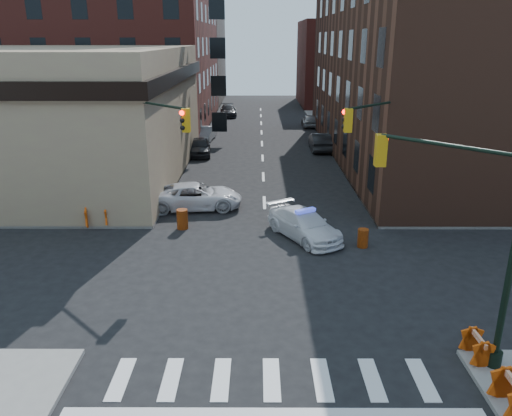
{
  "coord_description": "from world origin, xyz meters",
  "views": [
    {
      "loc": [
        -0.42,
        -19.2,
        9.66
      ],
      "look_at": [
        -0.49,
        2.56,
        2.2
      ],
      "focal_mm": 35.0,
      "sensor_mm": 36.0,
      "label": 1
    }
  ],
  "objects_px": {
    "parked_car_wnear": "(200,147)",
    "barrel_road": "(363,238)",
    "parked_car_enear": "(320,142)",
    "pedestrian_b": "(43,199)",
    "barricade_nw_a": "(147,209)",
    "police_car": "(304,225)",
    "pedestrian_a": "(66,207)",
    "pickup": "(196,196)",
    "barricade_se_a": "(477,347)",
    "parked_car_wfar": "(206,133)",
    "barrel_bank": "(182,219)"
  },
  "relations": [
    {
      "from": "parked_car_wnear",
      "to": "barrel_road",
      "type": "distance_m",
      "value": 22.31
    },
    {
      "from": "parked_car_enear",
      "to": "barrel_road",
      "type": "height_order",
      "value": "parked_car_enear"
    },
    {
      "from": "pedestrian_b",
      "to": "barricade_nw_a",
      "type": "xyz_separation_m",
      "value": [
        5.95,
        -0.49,
        -0.44
      ]
    },
    {
      "from": "pedestrian_b",
      "to": "police_car",
      "type": "bearing_deg",
      "value": -23.04
    },
    {
      "from": "barrel_road",
      "to": "barricade_nw_a",
      "type": "distance_m",
      "value": 12.0
    },
    {
      "from": "parked_car_wnear",
      "to": "barrel_road",
      "type": "xyz_separation_m",
      "value": [
        10.08,
        -19.91,
        -0.29
      ]
    },
    {
      "from": "pedestrian_a",
      "to": "barricade_nw_a",
      "type": "bearing_deg",
      "value": 54.15
    },
    {
      "from": "pickup",
      "to": "pedestrian_b",
      "type": "bearing_deg",
      "value": 92.41
    },
    {
      "from": "barricade_se_a",
      "to": "barricade_nw_a",
      "type": "height_order",
      "value": "barricade_se_a"
    },
    {
      "from": "police_car",
      "to": "parked_car_wnear",
      "type": "bearing_deg",
      "value": 81.16
    },
    {
      "from": "parked_car_wfar",
      "to": "police_car",
      "type": "bearing_deg",
      "value": -68.08
    },
    {
      "from": "pedestrian_b",
      "to": "barrel_road",
      "type": "distance_m",
      "value": 17.84
    },
    {
      "from": "barrel_road",
      "to": "barrel_bank",
      "type": "distance_m",
      "value": 9.42
    },
    {
      "from": "pickup",
      "to": "parked_car_enear",
      "type": "distance_m",
      "value": 18.66
    },
    {
      "from": "parked_car_wfar",
      "to": "pedestrian_a",
      "type": "bearing_deg",
      "value": -96.88
    },
    {
      "from": "pedestrian_a",
      "to": "barrel_road",
      "type": "xyz_separation_m",
      "value": [
        15.44,
        -2.98,
        -0.56
      ]
    },
    {
      "from": "barrel_road",
      "to": "barrel_bank",
      "type": "relative_size",
      "value": 0.87
    },
    {
      "from": "police_car",
      "to": "barrel_road",
      "type": "bearing_deg",
      "value": -53.45
    },
    {
      "from": "parked_car_wnear",
      "to": "pedestrian_b",
      "type": "xyz_separation_m",
      "value": [
        -7.18,
        -15.45,
        0.24
      ]
    },
    {
      "from": "pickup",
      "to": "pedestrian_b",
      "type": "height_order",
      "value": "pedestrian_b"
    },
    {
      "from": "barricade_nw_a",
      "to": "barrel_road",
      "type": "bearing_deg",
      "value": -25.27
    },
    {
      "from": "police_car",
      "to": "parked_car_wfar",
      "type": "xyz_separation_m",
      "value": [
        -7.44,
        25.47,
        -0.05
      ]
    },
    {
      "from": "barrel_bank",
      "to": "parked_car_wfar",
      "type": "bearing_deg",
      "value": 92.57
    },
    {
      "from": "pedestrian_b",
      "to": "barricade_nw_a",
      "type": "bearing_deg",
      "value": -15.0
    },
    {
      "from": "police_car",
      "to": "parked_car_enear",
      "type": "distance_m",
      "value": 21.01
    },
    {
      "from": "police_car",
      "to": "barrel_road",
      "type": "height_order",
      "value": "police_car"
    },
    {
      "from": "barrel_bank",
      "to": "parked_car_wnear",
      "type": "bearing_deg",
      "value": 93.21
    },
    {
      "from": "police_car",
      "to": "pedestrian_b",
      "type": "height_order",
      "value": "pedestrian_b"
    },
    {
      "from": "pedestrian_a",
      "to": "barrel_road",
      "type": "relative_size",
      "value": 1.9
    },
    {
      "from": "pedestrian_a",
      "to": "parked_car_wfar",
      "type": "bearing_deg",
      "value": 118.08
    },
    {
      "from": "pickup",
      "to": "barrel_bank",
      "type": "distance_m",
      "value": 3.35
    },
    {
      "from": "parked_car_wfar",
      "to": "barrel_road",
      "type": "relative_size",
      "value": 4.35
    },
    {
      "from": "barrel_road",
      "to": "police_car",
      "type": "bearing_deg",
      "value": 156.77
    },
    {
      "from": "barricade_nw_a",
      "to": "pedestrian_b",
      "type": "bearing_deg",
      "value": 169.38
    },
    {
      "from": "parked_car_enear",
      "to": "barrel_bank",
      "type": "bearing_deg",
      "value": 63.49
    },
    {
      "from": "police_car",
      "to": "barricade_nw_a",
      "type": "bearing_deg",
      "value": 131.74
    },
    {
      "from": "pedestrian_a",
      "to": "barrel_road",
      "type": "bearing_deg",
      "value": 29.67
    },
    {
      "from": "barrel_road",
      "to": "barricade_se_a",
      "type": "bearing_deg",
      "value": -79.35
    },
    {
      "from": "parked_car_wfar",
      "to": "pickup",
      "type": "bearing_deg",
      "value": -80.51
    },
    {
      "from": "pedestrian_b",
      "to": "barricade_se_a",
      "type": "xyz_separation_m",
      "value": [
        18.98,
        -13.57,
        -0.43
      ]
    },
    {
      "from": "pickup",
      "to": "barrel_bank",
      "type": "relative_size",
      "value": 5.16
    },
    {
      "from": "barrel_road",
      "to": "barricade_se_a",
      "type": "height_order",
      "value": "barricade_se_a"
    },
    {
      "from": "parked_car_wfar",
      "to": "parked_car_enear",
      "type": "bearing_deg",
      "value": -18.13
    },
    {
      "from": "parked_car_wnear",
      "to": "barrel_bank",
      "type": "bearing_deg",
      "value": -92.2
    },
    {
      "from": "barricade_se_a",
      "to": "barricade_nw_a",
      "type": "xyz_separation_m",
      "value": [
        -13.03,
        13.09,
        -0.01
      ]
    },
    {
      "from": "barrel_bank",
      "to": "police_car",
      "type": "bearing_deg",
      "value": -11.16
    },
    {
      "from": "parked_car_wnear",
      "to": "barrel_road",
      "type": "height_order",
      "value": "parked_car_wnear"
    },
    {
      "from": "police_car",
      "to": "parked_car_wnear",
      "type": "relative_size",
      "value": 1.1
    },
    {
      "from": "pedestrian_a",
      "to": "barricade_se_a",
      "type": "distance_m",
      "value": 20.99
    },
    {
      "from": "police_car",
      "to": "parked_car_wfar",
      "type": "distance_m",
      "value": 26.53
    }
  ]
}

